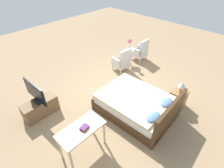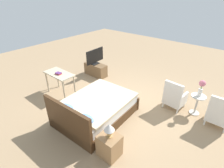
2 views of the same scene
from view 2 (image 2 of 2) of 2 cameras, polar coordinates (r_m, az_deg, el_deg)
name	(u,v)px [view 2 (image 2 of 2)]	position (r m, az deg, el deg)	size (l,w,h in m)	color
ground_plane	(123,103)	(5.57, 3.50, -6.27)	(16.00, 16.00, 0.00)	#A38460
bed	(95,109)	(4.84, -5.41, -8.18)	(1.60, 2.13, 0.96)	#472D19
armchair_by_window_left	(219,114)	(5.31, 31.52, -8.29)	(0.55, 0.55, 0.92)	white
armchair_by_window_right	(174,97)	(5.48, 19.68, -4.13)	(0.58, 0.58, 0.92)	white
side_table	(197,102)	(5.49, 25.99, -5.44)	(0.40, 0.40, 0.60)	beige
flower_vase	(202,87)	(5.24, 27.20, -0.77)	(0.17, 0.17, 0.48)	silver
nightstand	(109,146)	(3.94, -0.86, -19.49)	(0.44, 0.41, 0.54)	#997047
table_lamp	(109,129)	(3.59, -0.92, -14.38)	(0.22, 0.22, 0.33)	tan
tv_stand	(96,70)	(7.23, -5.35, 4.71)	(0.96, 0.40, 0.49)	brown
tv_flatscreen	(95,56)	(7.02, -5.58, 8.93)	(0.21, 0.92, 0.61)	black
vanity_desk	(59,76)	(5.98, -16.81, 2.39)	(1.04, 0.52, 0.77)	beige
book_stack	(58,73)	(5.85, -17.09, 3.34)	(0.20, 0.16, 0.06)	#AD2823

